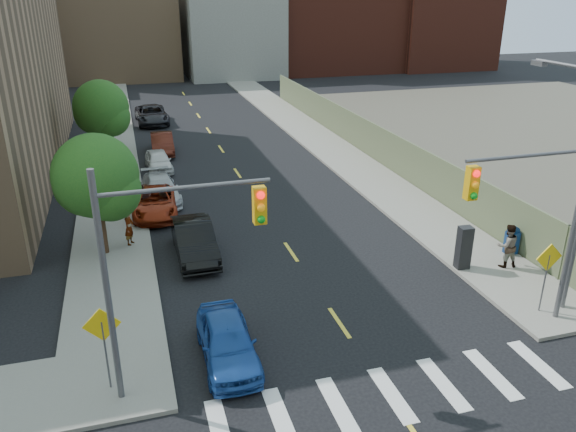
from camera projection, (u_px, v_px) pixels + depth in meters
sidewalk_nw at (111, 126)px, 47.67m from camera, size 3.50×73.00×0.15m
sidewalk_ne at (286, 115)px, 51.70m from camera, size 3.50×73.00×0.15m
fence_north at (364, 136)px, 39.76m from camera, size 0.12×44.00×2.50m
gravel_lot at (557, 130)px, 46.79m from camera, size 36.00×42.00×0.06m
bg_bldg_midwest at (118, 16)px, 72.38m from camera, size 14.00×16.00×15.00m
bg_bldg_center at (229, 35)px, 75.20m from camera, size 12.00×16.00×10.00m
bg_bldg_east at (323, 10)px, 79.48m from camera, size 18.00×18.00×16.00m
bg_bldg_fareast at (431, 2)px, 81.50m from camera, size 14.00×16.00×18.00m
signal_nw at (162, 253)px, 14.92m from camera, size 4.59×0.30×7.00m
signal_ne at (541, 207)px, 18.04m from camera, size 4.59×0.30×7.00m
warn_sign_nw at (103, 334)px, 15.85m from camera, size 1.06×0.06×2.83m
warn_sign_ne at (548, 265)px, 19.76m from camera, size 1.06×0.06×2.83m
warn_sign_midwest at (106, 184)px, 27.84m from camera, size 1.06×0.06×2.83m
tree_west_near at (96, 181)px, 23.71m from camera, size 3.66×3.64×5.52m
tree_west_far at (101, 111)px, 37.03m from camera, size 3.66×3.64×5.52m
parked_car_blue at (227, 341)px, 17.72m from camera, size 1.72×4.19×1.42m
parked_car_black at (194, 240)px, 24.61m from camera, size 1.67×4.72×1.55m
parked_car_red at (155, 202)px, 29.28m from camera, size 2.61×4.98×1.34m
parked_car_silver at (161, 189)px, 31.15m from camera, size 2.14×4.69×1.33m
parked_car_white at (159, 161)px, 36.27m from camera, size 1.74×3.87×1.29m
parked_car_maroon at (162, 143)px, 40.00m from camera, size 1.63×4.37×1.43m
parked_car_grey at (152, 115)px, 48.69m from camera, size 2.83×5.69×1.55m
mailbox at (512, 240)px, 24.63m from camera, size 0.55×0.43×1.29m
payphone at (464, 248)px, 23.23m from camera, size 0.57×0.48×1.85m
pedestrian_west at (129, 228)px, 25.43m from camera, size 0.60×0.70×1.62m
pedestrian_east at (507, 246)px, 23.34m from camera, size 1.00×0.82×1.90m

